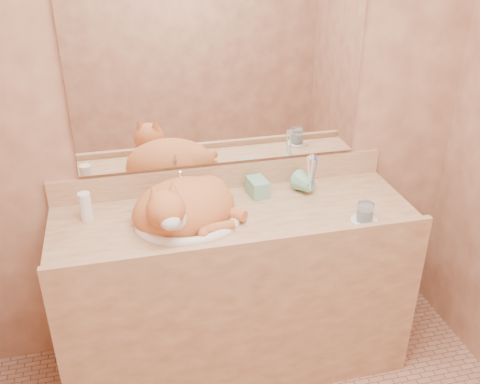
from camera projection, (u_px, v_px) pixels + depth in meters
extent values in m
cube|color=#905A41|center=(221.00, 108.00, 2.40)|extent=(2.40, 0.02, 2.50)
cube|color=white|center=(221.00, 78.00, 2.32)|extent=(1.30, 0.02, 0.80)
imported|color=#70B492|center=(263.00, 183.00, 2.42)|extent=(0.09, 0.09, 0.18)
imported|color=#70B492|center=(311.00, 187.00, 2.48)|extent=(0.13, 0.13, 0.09)
cylinder|color=white|center=(364.00, 221.00, 2.29)|extent=(0.12, 0.12, 0.01)
cylinder|color=silver|center=(365.00, 212.00, 2.27)|extent=(0.07, 0.07, 0.08)
cylinder|color=white|center=(85.00, 207.00, 2.28)|extent=(0.05, 0.05, 0.13)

